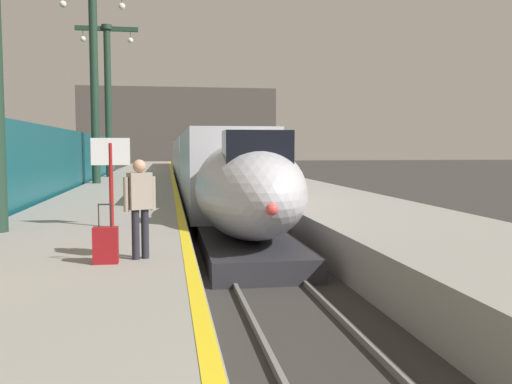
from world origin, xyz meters
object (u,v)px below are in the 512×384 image
passenger_near_edge (140,201)px  departure_info_board (111,164)px  regional_train_adjacent (57,163)px  station_column_far (94,68)px  highspeed_train_main (198,162)px  station_column_distant (108,87)px  rolling_suitcase (106,245)px

passenger_near_edge → departure_info_board: 4.14m
regional_train_adjacent → station_column_far: size_ratio=3.54×
highspeed_train_main → departure_info_board: size_ratio=26.88×
station_column_far → station_column_distant: station_column_far is taller
station_column_distant → passenger_near_edge: station_column_distant is taller
departure_info_board → rolling_suitcase: bearing=-85.9°
highspeed_train_main → rolling_suitcase: 29.91m
regional_train_adjacent → rolling_suitcase: size_ratio=37.27×
station_column_far → rolling_suitcase: (2.77, -21.70, -5.83)m
regional_train_adjacent → passenger_near_edge: regional_train_adjacent is taller
station_column_far → passenger_near_edge: bearing=-81.2°
regional_train_adjacent → passenger_near_edge: (5.51, -22.35, -0.09)m
highspeed_train_main → departure_info_board: bearing=-97.7°
highspeed_train_main → passenger_near_edge: highspeed_train_main is taller
station_column_far → station_column_distant: (-0.00, 6.98, -0.25)m
highspeed_train_main → passenger_near_edge: bearing=-95.0°
highspeed_train_main → station_column_far: 11.26m
station_column_distant → departure_info_board: size_ratio=4.65×
rolling_suitcase → departure_info_board: size_ratio=0.46×
highspeed_train_main → regional_train_adjacent: size_ratio=1.56×
departure_info_board → station_column_distant: bearing=95.8°
station_column_far → highspeed_train_main: bearing=53.7°
highspeed_train_main → station_column_distant: 7.79m
station_column_distant → rolling_suitcase: 29.34m
highspeed_train_main → rolling_suitcase: size_ratio=58.04×
regional_train_adjacent → station_column_distant: station_column_distant is taller
station_column_distant → passenger_near_edge: (3.31, -28.37, -4.90)m
passenger_near_edge → rolling_suitcase: bearing=-150.7°
station_column_far → departure_info_board: size_ratio=4.87×
passenger_near_edge → rolling_suitcase: 0.93m
passenger_near_edge → station_column_far: bearing=98.8°
regional_train_adjacent → passenger_near_edge: 23.02m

